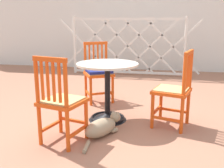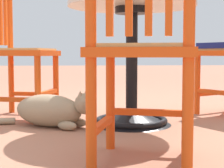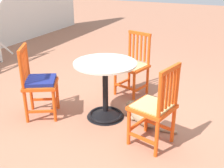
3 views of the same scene
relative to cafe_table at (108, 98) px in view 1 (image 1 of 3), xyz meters
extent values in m
plane|color=#A36B51|center=(0.04, -0.14, -0.28)|extent=(24.00, 24.00, 0.00)
cube|color=silver|center=(0.04, 3.70, 1.12)|extent=(10.00, 0.20, 2.80)
cylinder|color=silver|center=(-1.42, 2.87, 0.38)|extent=(0.06, 0.06, 1.33)
cylinder|color=silver|center=(1.11, 2.87, 0.38)|extent=(0.06, 0.06, 1.33)
cube|color=silver|center=(-0.16, 2.87, -0.22)|extent=(2.53, 0.04, 0.05)
cube|color=silver|center=(-0.16, 2.87, 0.98)|extent=(2.53, 0.04, 0.05)
cube|color=silver|center=(-1.17, 2.87, 0.38)|extent=(1.20, 0.02, 1.20)
cube|color=silver|center=(-0.67, 2.87, 0.38)|extent=(1.20, 0.02, 1.20)
cube|color=silver|center=(-0.16, 2.87, 0.38)|extent=(1.20, 0.02, 1.20)
cube|color=silver|center=(0.35, 2.87, 0.38)|extent=(1.20, 0.02, 1.20)
cube|color=silver|center=(0.85, 2.87, 0.38)|extent=(1.20, 0.02, 1.20)
cube|color=silver|center=(-1.17, 2.87, 0.38)|extent=(1.20, 0.02, 1.20)
cube|color=silver|center=(-0.67, 2.87, 0.38)|extent=(1.20, 0.02, 1.20)
cube|color=silver|center=(-0.16, 2.87, 0.38)|extent=(1.20, 0.02, 1.20)
cube|color=silver|center=(0.35, 2.87, 0.38)|extent=(1.20, 0.02, 1.20)
cube|color=silver|center=(0.85, 2.87, 0.38)|extent=(1.20, 0.02, 1.20)
cone|color=black|center=(0.00, 0.00, -0.23)|extent=(0.48, 0.48, 0.10)
torus|color=black|center=(0.00, 0.00, -0.26)|extent=(0.44, 0.44, 0.04)
cylinder|color=black|center=(0.00, 0.00, 0.09)|extent=(0.07, 0.07, 0.66)
cylinder|color=black|center=(0.00, 0.00, 0.40)|extent=(0.20, 0.20, 0.04)
cylinder|color=beige|center=(0.00, 0.00, 0.43)|extent=(0.76, 0.76, 0.02)
cylinder|color=#E04C14|center=(-0.07, 0.68, -0.06)|extent=(0.04, 0.04, 0.45)
cylinder|color=#E04C14|center=(-0.37, 0.51, -0.06)|extent=(0.04, 0.04, 0.45)
cylinder|color=#E04C14|center=(-0.24, 0.98, 0.17)|extent=(0.04, 0.04, 0.91)
cylinder|color=#E04C14|center=(-0.53, 0.81, 0.17)|extent=(0.04, 0.04, 0.91)
cube|color=#E04C14|center=(-0.15, 0.83, -0.14)|extent=(0.19, 0.31, 0.03)
cube|color=#E04C14|center=(-0.45, 0.66, -0.14)|extent=(0.19, 0.31, 0.03)
cube|color=#E04C14|center=(-0.22, 0.60, -0.11)|extent=(0.31, 0.19, 0.03)
cube|color=#E04C14|center=(-0.30, 0.75, 0.15)|extent=(0.54, 0.54, 0.04)
cube|color=tan|center=(-0.30, 0.75, 0.17)|extent=(0.48, 0.48, 0.02)
cube|color=#E04C14|center=(-0.29, 0.94, 0.40)|extent=(0.03, 0.03, 0.39)
cube|color=#E04C14|center=(-0.35, 0.91, 0.40)|extent=(0.03, 0.03, 0.39)
cube|color=#E04C14|center=(-0.41, 0.88, 0.40)|extent=(0.03, 0.03, 0.39)
cube|color=#E04C14|center=(-0.47, 0.84, 0.40)|extent=(0.03, 0.03, 0.39)
cube|color=#E04C14|center=(-0.38, 0.89, 0.61)|extent=(0.35, 0.21, 0.04)
cube|color=navy|center=(-0.30, 0.75, 0.20)|extent=(0.49, 0.49, 0.04)
cylinder|color=#E04C14|center=(-0.44, -0.49, -0.06)|extent=(0.04, 0.04, 0.45)
cylinder|color=#E04C14|center=(-0.11, -0.57, -0.06)|extent=(0.04, 0.04, 0.45)
cylinder|color=#E04C14|center=(-0.52, -0.82, 0.17)|extent=(0.04, 0.04, 0.91)
cylinder|color=#E04C14|center=(-0.19, -0.90, 0.17)|extent=(0.04, 0.04, 0.91)
cube|color=#E04C14|center=(-0.48, -0.65, -0.14)|extent=(0.11, 0.34, 0.03)
cube|color=#E04C14|center=(-0.15, -0.74, -0.14)|extent=(0.11, 0.34, 0.03)
cube|color=#E04C14|center=(-0.27, -0.53, -0.11)|extent=(0.34, 0.11, 0.03)
cube|color=#E04C14|center=(-0.31, -0.70, 0.15)|extent=(0.49, 0.49, 0.04)
cube|color=tan|center=(-0.31, -0.70, 0.17)|extent=(0.43, 0.43, 0.02)
cube|color=#E04C14|center=(-0.46, -0.83, 0.40)|extent=(0.03, 0.03, 0.39)
cube|color=#E04C14|center=(-0.39, -0.85, 0.40)|extent=(0.03, 0.03, 0.39)
cube|color=#E04C14|center=(-0.32, -0.87, 0.40)|extent=(0.03, 0.03, 0.39)
cube|color=#E04C14|center=(-0.26, -0.89, 0.40)|extent=(0.03, 0.03, 0.39)
cube|color=#E04C14|center=(-0.36, -0.86, 0.61)|extent=(0.38, 0.13, 0.04)
cylinder|color=#E04C14|center=(0.57, -0.16, -0.06)|extent=(0.04, 0.04, 0.45)
cylinder|color=#E04C14|center=(0.66, 0.16, -0.06)|extent=(0.04, 0.04, 0.45)
cylinder|color=#E04C14|center=(0.90, -0.25, 0.17)|extent=(0.04, 0.04, 0.91)
cylinder|color=#E04C14|center=(0.99, 0.07, 0.17)|extent=(0.04, 0.04, 0.91)
cube|color=#E04C14|center=(0.73, -0.21, -0.14)|extent=(0.34, 0.12, 0.03)
cube|color=#E04C14|center=(0.82, 0.12, -0.14)|extent=(0.34, 0.12, 0.03)
cube|color=#E04C14|center=(0.62, 0.00, -0.11)|extent=(0.12, 0.34, 0.03)
cube|color=#E04C14|center=(0.78, -0.05, 0.15)|extent=(0.49, 0.49, 0.04)
cube|color=tan|center=(0.78, -0.05, 0.17)|extent=(0.43, 0.43, 0.02)
cube|color=#E04C14|center=(0.92, -0.19, 0.40)|extent=(0.03, 0.03, 0.39)
cube|color=#E04C14|center=(0.93, -0.12, 0.40)|extent=(0.03, 0.03, 0.39)
cube|color=#E04C14|center=(0.95, -0.06, 0.40)|extent=(0.03, 0.03, 0.39)
cube|color=#E04C14|center=(0.97, 0.01, 0.40)|extent=(0.03, 0.03, 0.39)
cube|color=#E04C14|center=(0.94, -0.09, 0.61)|extent=(0.13, 0.37, 0.04)
ellipsoid|color=#9E896B|center=(0.03, -0.50, -0.19)|extent=(0.39, 0.48, 0.19)
ellipsoid|color=silver|center=(0.08, -0.41, -0.20)|extent=(0.22, 0.23, 0.14)
sphere|color=#9E896B|center=(0.15, -0.28, -0.13)|extent=(0.12, 0.12, 0.12)
ellipsoid|color=silver|center=(0.18, -0.24, -0.15)|extent=(0.07, 0.06, 0.04)
cone|color=#9E896B|center=(0.12, -0.27, -0.08)|extent=(0.04, 0.04, 0.04)
cone|color=#9E896B|center=(0.18, -0.31, -0.08)|extent=(0.04, 0.04, 0.04)
ellipsoid|color=#9E896B|center=(0.06, -0.33, -0.26)|extent=(0.11, 0.13, 0.05)
ellipsoid|color=#9E896B|center=(0.16, -0.38, -0.26)|extent=(0.11, 0.13, 0.05)
cylinder|color=#9E896B|center=(-0.04, -0.81, -0.26)|extent=(0.06, 0.22, 0.04)
camera|label=1|loc=(0.68, -3.11, 0.96)|focal=42.34mm
camera|label=2|loc=(2.23, -0.27, 0.14)|focal=59.94mm
camera|label=3|loc=(-2.82, -1.40, 1.50)|focal=44.94mm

